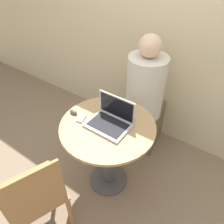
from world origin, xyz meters
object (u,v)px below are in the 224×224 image
cell_phone (81,118)px  person_seated (145,104)px  laptop (111,120)px  chair_empty (36,198)px

cell_phone → person_seated: 0.77m
laptop → chair_empty: bearing=-103.4°
person_seated → laptop: bearing=-89.4°
laptop → person_seated: bearing=90.6°
chair_empty → laptop: bearing=76.6°
laptop → person_seated: person_seated is taller
chair_empty → person_seated: size_ratio=0.70×
cell_phone → person_seated: person_seated is taller
cell_phone → chair_empty: chair_empty is taller
person_seated → cell_phone: bearing=-107.2°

